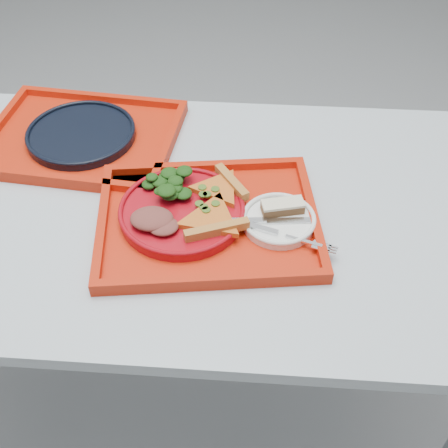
{
  "coord_description": "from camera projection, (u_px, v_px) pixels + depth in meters",
  "views": [
    {
      "loc": [
        0.24,
        -0.88,
        1.58
      ],
      "look_at": [
        0.19,
        -0.09,
        0.78
      ],
      "focal_mm": 45.0,
      "sensor_mm": 36.0,
      "label": 1
    }
  ],
  "objects": [
    {
      "name": "pizza_slice_b",
      "position": [
        218.0,
        187.0,
        1.19
      ],
      "size": [
        0.17,
        0.17,
        0.02
      ],
      "primitive_type": null,
      "rotation": [
        0.0,
        0.0,
        3.74
      ],
      "color": "orange",
      "rests_on": "dinner_plate"
    },
    {
      "name": "side_plate",
      "position": [
        279.0,
        222.0,
        1.15
      ],
      "size": [
        0.15,
        0.15,
        0.01
      ],
      "primitive_type": "cylinder",
      "color": "white",
      "rests_on": "tray_main"
    },
    {
      "name": "salad_heap",
      "position": [
        167.0,
        180.0,
        1.18
      ],
      "size": [
        0.1,
        0.09,
        0.05
      ],
      "primitive_type": "ellipsoid",
      "color": "black",
      "rests_on": "dinner_plate"
    },
    {
      "name": "table",
      "position": [
        144.0,
        225.0,
        1.27
      ],
      "size": [
        1.6,
        0.8,
        0.75
      ],
      "color": "#AEB8C3",
      "rests_on": "ground"
    },
    {
      "name": "meat_portion",
      "position": [
        152.0,
        219.0,
        1.12
      ],
      "size": [
        0.09,
        0.07,
        0.03
      ],
      "primitive_type": "ellipsoid",
      "color": "brown",
      "rests_on": "dinner_plate"
    },
    {
      "name": "ground",
      "position": [
        166.0,
        378.0,
        1.75
      ],
      "size": [
        10.0,
        10.0,
        0.0
      ],
      "primitive_type": "plane",
      "color": "gray",
      "rests_on": "ground"
    },
    {
      "name": "pizza_slice_a",
      "position": [
        212.0,
        217.0,
        1.13
      ],
      "size": [
        0.17,
        0.19,
        0.02
      ],
      "primitive_type": null,
      "rotation": [
        0.0,
        0.0,
        1.94
      ],
      "color": "orange",
      "rests_on": "dinner_plate"
    },
    {
      "name": "tray_main",
      "position": [
        208.0,
        222.0,
        1.16
      ],
      "size": [
        0.49,
        0.41,
        0.01
      ],
      "primitive_type": "cube",
      "rotation": [
        0.0,
        0.0,
        0.14
      ],
      "color": "#B82009",
      "rests_on": "table"
    },
    {
      "name": "knife",
      "position": [
        274.0,
        220.0,
        1.13
      ],
      "size": [
        0.19,
        0.03,
        0.01
      ],
      "primitive_type": "cube",
      "rotation": [
        0.0,
        0.0,
        0.1
      ],
      "color": "silver",
      "rests_on": "side_plate"
    },
    {
      "name": "navy_plate",
      "position": [
        81.0,
        135.0,
        1.36
      ],
      "size": [
        0.26,
        0.26,
        0.02
      ],
      "primitive_type": "cylinder",
      "color": "black",
      "rests_on": "tray_far"
    },
    {
      "name": "dinner_plate",
      "position": [
        182.0,
        213.0,
        1.16
      ],
      "size": [
        0.26,
        0.26,
        0.02
      ],
      "primitive_type": "cylinder",
      "color": "#9B0A14",
      "rests_on": "tray_main"
    },
    {
      "name": "tray_far",
      "position": [
        82.0,
        140.0,
        1.37
      ],
      "size": [
        0.48,
        0.39,
        0.01
      ],
      "primitive_type": "cube",
      "rotation": [
        0.0,
        0.0,
        -0.1
      ],
      "color": "#B82009",
      "rests_on": "table"
    },
    {
      "name": "dessert_bar",
      "position": [
        283.0,
        207.0,
        1.15
      ],
      "size": [
        0.09,
        0.05,
        0.02
      ],
      "rotation": [
        0.0,
        0.0,
        0.24
      ],
      "color": "#532F1B",
      "rests_on": "side_plate"
    },
    {
      "name": "fork",
      "position": [
        285.0,
        235.0,
        1.1
      ],
      "size": [
        0.18,
        0.08,
        0.01
      ],
      "primitive_type": "cube",
      "rotation": [
        0.0,
        0.0,
        -0.31
      ],
      "color": "silver",
      "rests_on": "side_plate"
    }
  ]
}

